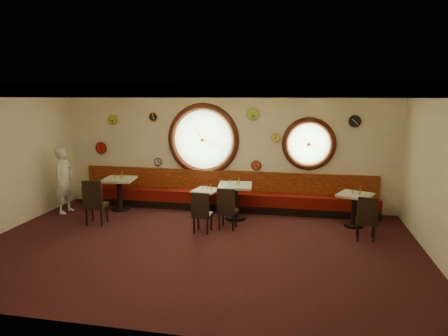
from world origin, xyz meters
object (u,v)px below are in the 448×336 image
at_px(chair_c, 227,206).
at_px(condiment_d_bottle, 360,190).
at_px(table_b, 206,199).
at_px(condiment_c_pepper, 237,184).
at_px(condiment_d_salt, 353,192).
at_px(condiment_c_bottle, 239,181).
at_px(condiment_d_pepper, 359,193).
at_px(table_d, 355,206).
at_px(condiment_a_salt, 115,176).
at_px(table_a, 120,190).
at_px(condiment_a_bottle, 122,175).
at_px(waiter, 65,180).
at_px(condiment_b_pepper, 207,187).
at_px(condiment_a_pepper, 120,177).
at_px(condiment_c_salt, 230,181).
at_px(chair_a, 94,199).
at_px(chair_b, 202,210).
at_px(table_c, 235,197).
at_px(condiment_b_bottle, 211,187).
at_px(chair_d, 367,216).
at_px(condiment_b_salt, 203,187).

xyz_separation_m(chair_c, condiment_d_bottle, (2.99, 0.85, 0.31)).
relative_size(table_b, condiment_c_pepper, 8.34).
bearing_deg(condiment_d_salt, condiment_c_bottle, 178.87).
distance_m(condiment_d_pepper, condiment_c_bottle, 2.82).
height_order(table_d, condiment_a_salt, condiment_a_salt).
xyz_separation_m(table_a, condiment_c_bottle, (3.25, -0.18, 0.42)).
height_order(table_d, condiment_a_bottle, condiment_a_bottle).
bearing_deg(condiment_a_salt, waiter, -154.09).
bearing_deg(condiment_b_pepper, condiment_d_bottle, -2.14).
bearing_deg(waiter, condiment_c_bottle, -81.39).
bearing_deg(condiment_a_pepper, condiment_a_bottle, 94.69).
distance_m(table_a, condiment_c_salt, 3.04).
bearing_deg(table_a, chair_a, -90.58).
bearing_deg(condiment_b_pepper, chair_b, -81.64).
relative_size(condiment_d_salt, condiment_d_bottle, 0.52).
distance_m(chair_c, condiment_d_pepper, 3.05).
bearing_deg(table_b, table_a, 178.56).
bearing_deg(table_d, table_c, 179.57).
height_order(chair_b, condiment_a_salt, condiment_a_salt).
distance_m(condiment_c_salt, condiment_b_bottle, 0.54).
bearing_deg(table_d, condiment_a_salt, 177.16).
relative_size(condiment_d_salt, condiment_a_bottle, 0.51).
relative_size(condiment_b_bottle, condiment_d_bottle, 0.87).
bearing_deg(waiter, chair_b, -98.11).
bearing_deg(chair_b, condiment_b_bottle, 96.51).
bearing_deg(condiment_c_pepper, condiment_c_bottle, 80.83).
bearing_deg(condiment_a_pepper, chair_a, -93.96).
relative_size(chair_c, condiment_b_bottle, 4.19).
height_order(chair_d, condiment_a_pepper, chair_d).
bearing_deg(waiter, condiment_d_bottle, -82.85).
bearing_deg(condiment_c_bottle, chair_a, -161.01).
bearing_deg(table_d, chair_c, -164.69).
height_order(chair_c, condiment_a_bottle, condiment_a_bottle).
bearing_deg(condiment_a_bottle, table_a, -129.91).
relative_size(condiment_c_salt, condiment_b_bottle, 0.66).
bearing_deg(table_a, condiment_b_salt, -0.49).
bearing_deg(condiment_d_bottle, chair_c, -164.12).
height_order(condiment_d_salt, condiment_c_pepper, condiment_c_pepper).
distance_m(chair_d, condiment_a_bottle, 6.20).
distance_m(chair_a, chair_b, 2.62).
height_order(condiment_a_salt, condiment_d_bottle, condiment_a_salt).
bearing_deg(condiment_a_pepper, chair_d, -10.08).
bearing_deg(condiment_c_salt, condiment_a_bottle, 176.39).
distance_m(table_b, condiment_b_pepper, 0.30).
distance_m(chair_a, condiment_d_salt, 6.04).
bearing_deg(condiment_c_pepper, condiment_a_salt, 173.63).
height_order(chair_d, waiter, waiter).
relative_size(condiment_b_pepper, condiment_b_bottle, 0.70).
xyz_separation_m(chair_a, condiment_b_pepper, (2.42, 1.26, 0.11)).
distance_m(table_c, condiment_a_salt, 3.35).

